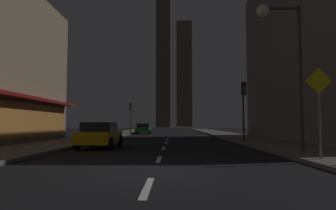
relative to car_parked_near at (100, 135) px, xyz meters
The scene contains 13 objects.
ground_plane 23.71m from the car_parked_near, 81.26° to the left, with size 78.00×136.00×0.10m, color black.
sidewalk_right 25.71m from the car_parked_near, 65.65° to the left, with size 4.00×76.00×0.15m, color #605E59.
sidewalk_left 23.67m from the car_parked_near, 98.26° to the left, with size 4.00×76.00×0.15m, color #605E59.
lane_marking_center 3.68m from the car_parked_near, ahead, with size 0.16×23.00×0.01m.
skyscraper_distant_tall 114.22m from the car_parked_near, 90.06° to the left, with size 5.94×6.70×69.04m, color #504C3C.
skyscraper_distant_mid 152.89m from the car_parked_near, 86.12° to the left, with size 8.49×6.95×58.74m, color #514D3D.
car_parked_near is the anchor object (origin of this frame).
car_parked_far 24.58m from the car_parked_near, 90.00° to the left, with size 1.98×4.24×1.45m.
fire_hydrant_far_left 14.32m from the car_parked_near, 99.25° to the left, with size 0.42×0.30×0.65m.
traffic_light_near_right 10.31m from the car_parked_near, 24.61° to the left, with size 0.32×0.48×4.20m.
traffic_light_far_left 25.56m from the car_parked_near, 94.28° to the left, with size 0.32×0.48×4.20m.
street_lamp_right 10.63m from the car_parked_near, 22.31° to the right, with size 1.96×0.56×6.58m.
pedestrian_crossing_sign 11.36m from the car_parked_near, 35.43° to the right, with size 0.91×0.08×3.15m.
Camera 1 is at (0.55, -8.43, 1.34)m, focal length 32.18 mm.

